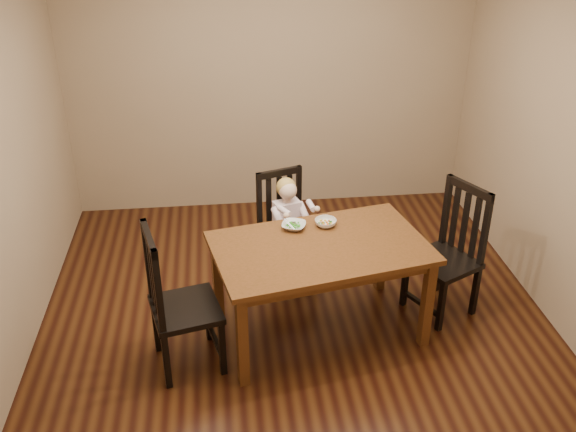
{
  "coord_description": "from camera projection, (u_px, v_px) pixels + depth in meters",
  "views": [
    {
      "loc": [
        -0.52,
        -4.16,
        3.14
      ],
      "look_at": [
        -0.02,
        0.25,
        0.76
      ],
      "focal_mm": 40.0,
      "sensor_mm": 36.0,
      "label": 1
    }
  ],
  "objects": [
    {
      "name": "fork",
      "position": [
        290.0,
        225.0,
        4.79
      ],
      "size": [
        0.08,
        0.11,
        0.05
      ],
      "rotation": [
        0.0,
        0.0,
        0.63
      ],
      "color": "silver",
      "rests_on": "bowl_peas"
    },
    {
      "name": "dining_table",
      "position": [
        320.0,
        256.0,
        4.66
      ],
      "size": [
        1.68,
        1.2,
        0.77
      ],
      "rotation": [
        0.0,
        0.0,
        0.2
      ],
      "color": "#442A0F",
      "rests_on": "room"
    },
    {
      "name": "bowl_peas",
      "position": [
        294.0,
        226.0,
        4.83
      ],
      "size": [
        0.23,
        0.23,
        0.04
      ],
      "primitive_type": "imported",
      "rotation": [
        0.0,
        0.0,
        -0.34
      ],
      "color": "silver",
      "rests_on": "dining_table"
    },
    {
      "name": "chair_right",
      "position": [
        449.0,
        253.0,
        5.01
      ],
      "size": [
        0.6,
        0.61,
        1.07
      ],
      "rotation": [
        0.0,
        0.0,
        2.05
      ],
      "color": "black",
      "rests_on": "room"
    },
    {
      "name": "room",
      "position": [
        295.0,
        159.0,
        4.54
      ],
      "size": [
        4.01,
        4.01,
        2.71
      ],
      "color": "#40210D",
      "rests_on": "ground"
    },
    {
      "name": "toddler",
      "position": [
        288.0,
        220.0,
        5.33
      ],
      "size": [
        0.38,
        0.43,
        0.49
      ],
      "primitive_type": null,
      "rotation": [
        0.0,
        0.0,
        3.46
      ],
      "color": "silver",
      "rests_on": "chair_child"
    },
    {
      "name": "chair_left",
      "position": [
        177.0,
        303.0,
        4.4
      ],
      "size": [
        0.55,
        0.57,
        1.1
      ],
      "rotation": [
        0.0,
        0.0,
        -1.33
      ],
      "color": "black",
      "rests_on": "room"
    },
    {
      "name": "chair_child",
      "position": [
        285.0,
        230.0,
        5.42
      ],
      "size": [
        0.53,
        0.51,
        0.98
      ],
      "rotation": [
        0.0,
        0.0,
        3.46
      ],
      "color": "black",
      "rests_on": "room"
    },
    {
      "name": "bowl_veg",
      "position": [
        326.0,
        223.0,
        4.86
      ],
      "size": [
        0.19,
        0.19,
        0.05
      ],
      "primitive_type": "imported",
      "rotation": [
        0.0,
        0.0,
        -0.16
      ],
      "color": "silver",
      "rests_on": "dining_table"
    }
  ]
}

